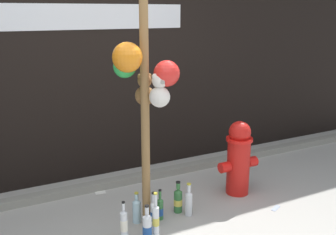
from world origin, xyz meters
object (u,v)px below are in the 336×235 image
Objects in this scene: bottle_1 at (189,202)px; bottle_6 at (156,220)px; memorial_post at (144,36)px; bottle_2 at (147,228)px; bottle_7 at (154,214)px; bottle_0 at (178,200)px; bottle_3 at (137,210)px; fire_hydrant at (239,158)px; bottle_4 at (124,226)px; bottle_5 at (160,209)px.

bottle_1 is 0.48m from bottle_6.
memorial_post reaches higher than bottle_2.
bottle_6 is at bearing -109.21° from bottle_7.
bottle_0 is 0.12m from bottle_1.
bottle_7 is at bearing -154.87° from bottle_0.
bottle_2 is at bearing -145.04° from bottle_0.
bottle_3 is 0.71× the size of bottle_6.
fire_hydrant is 2.08× the size of bottle_4.
fire_hydrant reaches higher than bottle_3.
bottle_1 reaches higher than bottle_3.
bottle_0 is at bearing 38.69° from bottle_6.
bottle_3 is (-0.42, 0.00, -0.00)m from bottle_0.
bottle_6 reaches higher than bottle_4.
memorial_post reaches higher than bottle_0.
bottle_4 reaches higher than bottle_2.
memorial_post is 1.58m from bottle_0.
bottle_1 is at bearing 24.97° from bottle_6.
bottle_0 is at bearing 11.72° from bottle_5.
memorial_post is 1.53m from bottle_4.
memorial_post is 1.56m from bottle_5.
memorial_post is 3.87× the size of fire_hydrant.
bottle_0 is at bearing 34.96° from bottle_2.
bottle_1 is 1.10× the size of bottle_5.
bottle_6 is at bearing -161.34° from fire_hydrant.
fire_hydrant is at bearing 5.91° from bottle_0.
bottle_5 is at bearing -168.28° from bottle_0.
bottle_6 is (0.27, -0.04, 0.01)m from bottle_4.
bottle_0 is at bearing 119.42° from bottle_1.
fire_hydrant is at bearing 7.20° from bottle_5.
bottle_1 is 0.49m from bottle_3.
bottle_7 is (0.32, 0.11, -0.02)m from bottle_4.
bottle_1 is (0.42, -0.01, -1.52)m from memorial_post.
fire_hydrant is 1.13m from bottle_7.
bottle_0 is at bearing 13.66° from memorial_post.
memorial_post is at bearing 121.18° from bottle_7.
bottle_6 is 1.21× the size of bottle_7.
bottle_1 is 0.78× the size of bottle_6.
bottle_3 is at bearing 167.55° from bottle_5.
bottle_7 is at bearing -58.82° from memorial_post.
bottle_3 and bottle_5 have the same top height.
memorial_post is at bearing -166.34° from bottle_0.
memorial_post reaches higher than fire_hydrant.
bottle_6 is 0.16m from bottle_7.
bottle_3 is at bearing 49.59° from bottle_4.
bottle_7 is at bearing 50.81° from bottle_2.
bottle_4 reaches higher than bottle_1.
memorial_post reaches higher than bottle_3.
fire_hydrant is 1.31m from bottle_2.
bottle_5 is 0.16m from bottle_7.
fire_hydrant is 2.30× the size of bottle_7.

